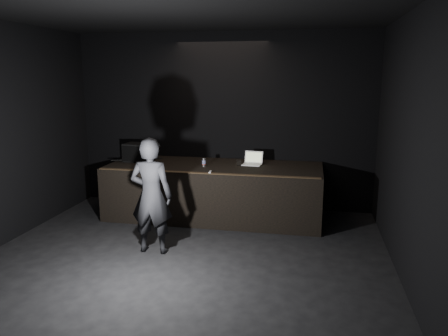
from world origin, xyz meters
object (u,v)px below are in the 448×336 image
Objects in this scene: beer_can at (204,162)px; stage_riser at (214,191)px; stage_monitor at (138,152)px; person at (151,196)px; laptop at (253,161)px.

stage_riser is at bearing 46.41° from beer_can.
stage_monitor is 2.21m from person.
laptop is at bearing 9.27° from stage_monitor.
stage_monitor is at bearing 169.59° from beer_can.
stage_riser is 1.98m from person.
laptop reaches higher than beer_can.
person is at bearing -106.43° from stage_riser.
stage_monitor is 1.41m from beer_can.
beer_can reaches higher than stage_riser.
laptop is 2.36× the size of beer_can.
stage_riser is at bearing -106.89° from person.
stage_monitor is 0.32× the size of person.
beer_can is at bearing -103.45° from person.
stage_riser is 0.62m from beer_can.
stage_riser is 24.91× the size of beer_can.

